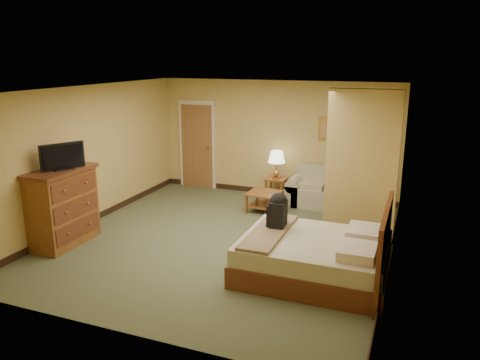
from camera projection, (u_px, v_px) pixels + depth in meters
The scene contains 17 objects.
floor at pixel (224, 240), 8.15m from camera, with size 6.00×6.00×0.00m, color #4C5336.
ceiling at pixel (222, 89), 7.48m from camera, with size 6.00×6.00×0.00m, color white.
back_wall at pixel (276, 139), 10.52m from camera, with size 5.50×0.02×2.60m, color tan.
left_wall at pixel (89, 156), 8.78m from camera, with size 0.02×6.00×2.60m, color tan.
right_wall at pixel (395, 184), 6.85m from camera, with size 0.02×6.00×2.60m, color tan.
partition at pixel (361, 167), 7.90m from camera, with size 1.20×0.15×2.60m, color tan.
door at pixel (197, 145), 11.24m from camera, with size 0.94×0.16×2.10m.
baseboard at pixel (274, 192), 10.83m from camera, with size 5.50×0.02×0.12m, color black.
loveseat at pixel (327, 194), 9.95m from camera, with size 1.65×0.77×0.84m.
side_table at pixel (276, 185), 10.41m from camera, with size 0.45×0.45×0.49m.
table_lamp at pixel (277, 158), 10.24m from camera, with size 0.37×0.37×0.61m.
coffee_table at pixel (264, 198), 9.61m from camera, with size 0.68×0.68×0.41m.
wall_picture at pixel (333, 129), 9.96m from camera, with size 0.64×0.04×0.50m.
dresser at pixel (63, 207), 7.86m from camera, with size 0.65×1.23×1.31m.
tv at pixel (62, 157), 7.61m from camera, with size 0.39×0.66×0.44m.
bed at pixel (318, 257), 6.75m from camera, with size 2.10×1.79×1.16m.
backpack at pixel (278, 210), 7.06m from camera, with size 0.26×0.34×0.57m.
Camera 1 is at (3.02, -6.98, 3.13)m, focal length 35.00 mm.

